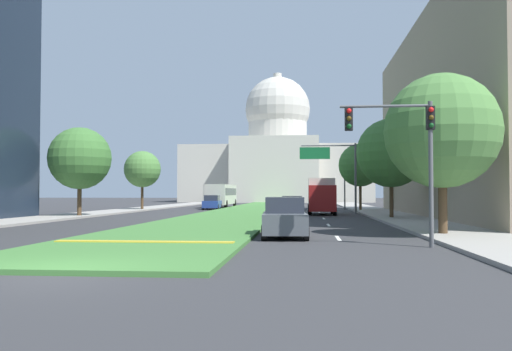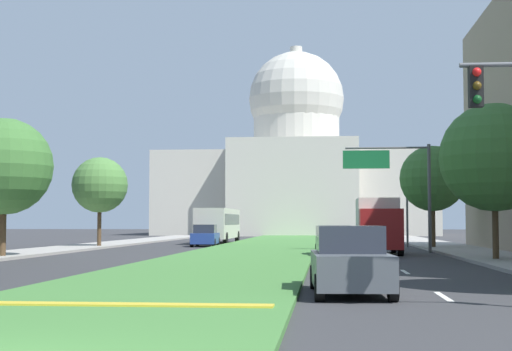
{
  "view_description": "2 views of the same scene",
  "coord_description": "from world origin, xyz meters",
  "px_view_note": "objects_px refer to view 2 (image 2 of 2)",
  "views": [
    {
      "loc": [
        5.82,
        -12.11,
        1.94
      ],
      "look_at": [
        1.47,
        35.82,
        3.47
      ],
      "focal_mm": 37.79,
      "sensor_mm": 36.0,
      "label": 1
    },
    {
      "loc": [
        4.36,
        -8.36,
        1.84
      ],
      "look_at": [
        0.62,
        32.16,
        4.31
      ],
      "focal_mm": 53.75,
      "sensor_mm": 36.0,
      "label": 2
    }
  ],
  "objects_px": {
    "street_tree_right_mid": "(494,157)",
    "box_truck_delivery": "(378,225)",
    "sedan_distant": "(205,236)",
    "city_bus": "(218,223)",
    "sedan_midblock": "(334,242)",
    "street_tree_left_far": "(100,185)",
    "sedan_lead_stopped": "(350,262)",
    "traffic_light_far_right": "(407,202)",
    "street_tree_left_mid": "(4,166)",
    "capitol_building": "(296,173)",
    "street_tree_right_far": "(433,179)",
    "overhead_guide_sign": "(397,175)"
  },
  "relations": [
    {
      "from": "capitol_building",
      "to": "city_bus",
      "type": "xyz_separation_m",
      "value": [
        -4.94,
        -45.82,
        -7.23
      ]
    },
    {
      "from": "capitol_building",
      "to": "street_tree_right_far",
      "type": "height_order",
      "value": "capitol_building"
    },
    {
      "from": "sedan_distant",
      "to": "box_truck_delivery",
      "type": "bearing_deg",
      "value": -45.95
    },
    {
      "from": "sedan_midblock",
      "to": "street_tree_left_mid",
      "type": "bearing_deg",
      "value": -168.5
    },
    {
      "from": "traffic_light_far_right",
      "to": "street_tree_left_far",
      "type": "bearing_deg",
      "value": -169.7
    },
    {
      "from": "overhead_guide_sign",
      "to": "sedan_distant",
      "type": "bearing_deg",
      "value": 141.82
    },
    {
      "from": "capitol_building",
      "to": "street_tree_left_far",
      "type": "xyz_separation_m",
      "value": [
        -11.76,
        -57.93,
        -4.53
      ]
    },
    {
      "from": "traffic_light_far_right",
      "to": "overhead_guide_sign",
      "type": "relative_size",
      "value": 0.8
    },
    {
      "from": "sedan_midblock",
      "to": "street_tree_left_far",
      "type": "bearing_deg",
      "value": 142.17
    },
    {
      "from": "traffic_light_far_right",
      "to": "sedan_midblock",
      "type": "bearing_deg",
      "value": -108.21
    },
    {
      "from": "street_tree_right_mid",
      "to": "box_truck_delivery",
      "type": "relative_size",
      "value": 1.15
    },
    {
      "from": "capitol_building",
      "to": "traffic_light_far_right",
      "type": "height_order",
      "value": "capitol_building"
    },
    {
      "from": "street_tree_left_mid",
      "to": "city_bus",
      "type": "xyz_separation_m",
      "value": [
        6.87,
        28.3,
        -2.86
      ]
    },
    {
      "from": "traffic_light_far_right",
      "to": "street_tree_left_far",
      "type": "distance_m",
      "value": 22.44
    },
    {
      "from": "city_bus",
      "to": "overhead_guide_sign",
      "type": "bearing_deg",
      "value": -54.5
    },
    {
      "from": "capitol_building",
      "to": "street_tree_left_far",
      "type": "relative_size",
      "value": 5.96
    },
    {
      "from": "street_tree_left_mid",
      "to": "box_truck_delivery",
      "type": "distance_m",
      "value": 20.7
    },
    {
      "from": "sedan_lead_stopped",
      "to": "city_bus",
      "type": "height_order",
      "value": "city_bus"
    },
    {
      "from": "overhead_guide_sign",
      "to": "sedan_lead_stopped",
      "type": "relative_size",
      "value": 1.47
    },
    {
      "from": "box_truck_delivery",
      "to": "traffic_light_far_right",
      "type": "bearing_deg",
      "value": 76.85
    },
    {
      "from": "street_tree_right_mid",
      "to": "sedan_lead_stopped",
      "type": "distance_m",
      "value": 18.48
    },
    {
      "from": "overhead_guide_sign",
      "to": "sedan_lead_stopped",
      "type": "bearing_deg",
      "value": -97.78
    },
    {
      "from": "street_tree_left_far",
      "to": "street_tree_right_far",
      "type": "relative_size",
      "value": 0.92
    },
    {
      "from": "sedan_distant",
      "to": "city_bus",
      "type": "relative_size",
      "value": 0.4
    },
    {
      "from": "capitol_building",
      "to": "street_tree_left_far",
      "type": "bearing_deg",
      "value": -101.48
    },
    {
      "from": "street_tree_right_mid",
      "to": "sedan_distant",
      "type": "xyz_separation_m",
      "value": [
        -16.82,
        20.63,
        -4.06
      ]
    },
    {
      "from": "capitol_building",
      "to": "box_truck_delivery",
      "type": "height_order",
      "value": "capitol_building"
    },
    {
      "from": "sedan_distant",
      "to": "city_bus",
      "type": "height_order",
      "value": "city_bus"
    },
    {
      "from": "street_tree_left_mid",
      "to": "sedan_midblock",
      "type": "xyz_separation_m",
      "value": [
        16.57,
        3.37,
        -3.85
      ]
    },
    {
      "from": "street_tree_left_far",
      "to": "sedan_lead_stopped",
      "type": "bearing_deg",
      "value": -63.56
    },
    {
      "from": "street_tree_right_mid",
      "to": "city_bus",
      "type": "xyz_separation_m",
      "value": [
        -17.06,
        29.15,
        -3.06
      ]
    },
    {
      "from": "sedan_distant",
      "to": "traffic_light_far_right",
      "type": "bearing_deg",
      "value": 1.59
    },
    {
      "from": "street_tree_left_far",
      "to": "city_bus",
      "type": "height_order",
      "value": "street_tree_left_far"
    },
    {
      "from": "sedan_midblock",
      "to": "city_bus",
      "type": "xyz_separation_m",
      "value": [
        -9.7,
        24.93,
        0.99
      ]
    },
    {
      "from": "overhead_guide_sign",
      "to": "street_tree_left_far",
      "type": "distance_m",
      "value": 21.48
    },
    {
      "from": "capitol_building",
      "to": "street_tree_left_far",
      "type": "height_order",
      "value": "capitol_building"
    },
    {
      "from": "traffic_light_far_right",
      "to": "overhead_guide_sign",
      "type": "bearing_deg",
      "value": -98.89
    },
    {
      "from": "sedan_midblock",
      "to": "city_bus",
      "type": "relative_size",
      "value": 0.39
    },
    {
      "from": "capitol_building",
      "to": "box_truck_delivery",
      "type": "xyz_separation_m",
      "value": [
        7.3,
        -66.74,
        -7.32
      ]
    },
    {
      "from": "sedan_midblock",
      "to": "box_truck_delivery",
      "type": "distance_m",
      "value": 4.83
    },
    {
      "from": "traffic_light_far_right",
      "to": "street_tree_left_mid",
      "type": "height_order",
      "value": "street_tree_left_mid"
    },
    {
      "from": "street_tree_right_mid",
      "to": "street_tree_left_far",
      "type": "distance_m",
      "value": 29.34
    },
    {
      "from": "sedan_distant",
      "to": "sedan_midblock",
      "type": "bearing_deg",
      "value": -60.06
    },
    {
      "from": "overhead_guide_sign",
      "to": "street_tree_right_mid",
      "type": "bearing_deg",
      "value": -70.88
    },
    {
      "from": "street_tree_right_mid",
      "to": "box_truck_delivery",
      "type": "height_order",
      "value": "street_tree_right_mid"
    },
    {
      "from": "street_tree_left_far",
      "to": "city_bus",
      "type": "bearing_deg",
      "value": 60.63
    },
    {
      "from": "street_tree_right_far",
      "to": "street_tree_right_mid",
      "type": "bearing_deg",
      "value": -88.15
    },
    {
      "from": "street_tree_right_mid",
      "to": "street_tree_right_far",
      "type": "distance_m",
      "value": 16.72
    },
    {
      "from": "street_tree_right_mid",
      "to": "sedan_distant",
      "type": "height_order",
      "value": "street_tree_right_mid"
    },
    {
      "from": "sedan_lead_stopped",
      "to": "sedan_distant",
      "type": "relative_size",
      "value": 1.0
    }
  ]
}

